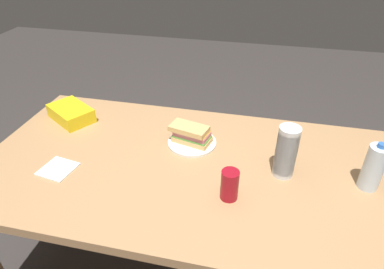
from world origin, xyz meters
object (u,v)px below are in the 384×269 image
(dining_table, at_px, (187,180))
(chip_bag, at_px, (71,113))
(water_bottle_tall, at_px, (374,167))
(sandwich, at_px, (191,134))
(soda_can_red, at_px, (230,185))
(paper_plate, at_px, (192,142))
(plastic_cup_stack, at_px, (286,152))

(dining_table, bearing_deg, chip_bag, -19.27)
(dining_table, xyz_separation_m, water_bottle_tall, (-0.71, -0.02, 0.18))
(sandwich, relative_size, soda_can_red, 1.64)
(paper_plate, bearing_deg, dining_table, 94.66)
(dining_table, xyz_separation_m, paper_plate, (0.01, -0.15, 0.09))
(paper_plate, xyz_separation_m, soda_can_red, (-0.21, 0.31, 0.05))
(chip_bag, xyz_separation_m, water_bottle_tall, (-1.38, 0.21, 0.06))
(dining_table, relative_size, water_bottle_tall, 8.68)
(dining_table, distance_m, paper_plate, 0.18)
(soda_can_red, height_order, chip_bag, soda_can_red)
(sandwich, relative_size, water_bottle_tall, 0.99)
(dining_table, bearing_deg, plastic_cup_stack, -176.10)
(dining_table, xyz_separation_m, chip_bag, (0.66, -0.23, 0.12))
(soda_can_red, xyz_separation_m, plastic_cup_stack, (-0.19, -0.18, 0.05))
(soda_can_red, bearing_deg, plastic_cup_stack, -136.63)
(plastic_cup_stack, bearing_deg, water_bottle_tall, 179.12)
(soda_can_red, distance_m, plastic_cup_stack, 0.27)
(paper_plate, bearing_deg, water_bottle_tall, 169.63)
(water_bottle_tall, bearing_deg, chip_bag, -8.68)
(dining_table, relative_size, chip_bag, 7.62)
(dining_table, relative_size, sandwich, 8.78)
(paper_plate, relative_size, sandwich, 1.11)
(soda_can_red, relative_size, water_bottle_tall, 0.60)
(water_bottle_tall, bearing_deg, sandwich, -10.24)
(soda_can_red, xyz_separation_m, chip_bag, (0.86, -0.39, -0.03))
(dining_table, height_order, paper_plate, paper_plate)
(paper_plate, relative_size, water_bottle_tall, 1.10)
(sandwich, relative_size, plastic_cup_stack, 0.90)
(paper_plate, distance_m, chip_bag, 0.66)
(plastic_cup_stack, bearing_deg, paper_plate, -17.50)
(paper_plate, relative_size, plastic_cup_stack, 1.01)
(paper_plate, height_order, sandwich, sandwich)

